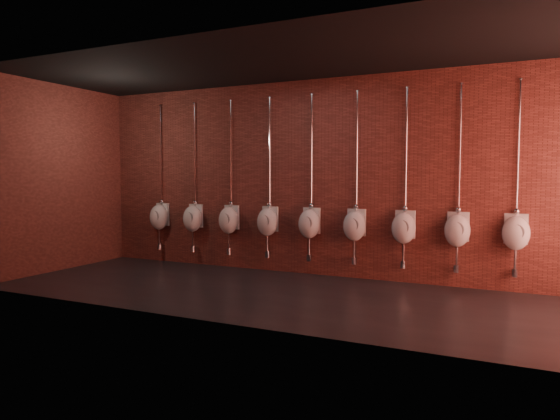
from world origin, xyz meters
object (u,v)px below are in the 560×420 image
at_px(urinal_2, 229,219).
at_px(urinal_3, 268,221).
at_px(urinal_6, 404,227).
at_px(urinal_5, 355,225).
at_px(urinal_1, 193,218).
at_px(urinal_7, 457,229).
at_px(urinal_0, 159,216).
at_px(urinal_8, 516,232).
at_px(urinal_4, 309,223).

distance_m(urinal_2, urinal_3, 0.76).
bearing_deg(urinal_3, urinal_6, 0.00).
height_order(urinal_2, urinal_5, same).
xyz_separation_m(urinal_1, urinal_3, (1.53, 0.00, 0.00)).
relative_size(urinal_2, urinal_7, 1.00).
bearing_deg(urinal_2, urinal_1, 180.00).
bearing_deg(urinal_0, urinal_3, 0.00).
xyz_separation_m(urinal_1, urinal_8, (5.34, 0.00, 0.00)).
bearing_deg(urinal_4, urinal_2, 180.00).
xyz_separation_m(urinal_2, urinal_5, (2.29, 0.00, 0.00)).
height_order(urinal_4, urinal_8, same).
relative_size(urinal_1, urinal_2, 1.00).
relative_size(urinal_7, urinal_8, 1.00).
relative_size(urinal_1, urinal_7, 1.00).
height_order(urinal_0, urinal_2, same).
xyz_separation_m(urinal_5, urinal_6, (0.76, 0.00, 0.00)).
height_order(urinal_4, urinal_6, same).
xyz_separation_m(urinal_0, urinal_8, (6.10, 0.00, 0.00)).
bearing_deg(urinal_2, urinal_6, 0.00).
bearing_deg(urinal_4, urinal_3, 180.00).
height_order(urinal_2, urinal_8, same).
bearing_deg(urinal_3, urinal_5, 0.00).
xyz_separation_m(urinal_0, urinal_4, (3.05, 0.00, 0.00)).
bearing_deg(urinal_1, urinal_7, 0.00).
bearing_deg(urinal_8, urinal_2, 180.00).
bearing_deg(urinal_2, urinal_5, 0.00).
height_order(urinal_3, urinal_5, same).
bearing_deg(urinal_8, urinal_7, 180.00).
height_order(urinal_5, urinal_6, same).
xyz_separation_m(urinal_0, urinal_5, (3.81, 0.00, 0.00)).
xyz_separation_m(urinal_0, urinal_3, (2.29, 0.00, 0.00)).
height_order(urinal_3, urinal_7, same).
height_order(urinal_3, urinal_6, same).
distance_m(urinal_5, urinal_7, 1.53).
relative_size(urinal_0, urinal_7, 1.00).
relative_size(urinal_2, urinal_6, 1.00).
height_order(urinal_4, urinal_5, same).
bearing_deg(urinal_5, urinal_8, 0.00).
relative_size(urinal_2, urinal_5, 1.00).
relative_size(urinal_6, urinal_8, 1.00).
xyz_separation_m(urinal_1, urinal_6, (3.81, 0.00, 0.00)).
distance_m(urinal_1, urinal_4, 2.29).
bearing_deg(urinal_0, urinal_2, 0.00).
bearing_deg(urinal_2, urinal_4, 0.00).
distance_m(urinal_0, urinal_6, 4.58).
relative_size(urinal_0, urinal_2, 1.00).
xyz_separation_m(urinal_0, urinal_7, (5.34, 0.00, 0.00)).
bearing_deg(urinal_8, urinal_6, 180.00).
bearing_deg(urinal_6, urinal_4, 180.00).
height_order(urinal_3, urinal_4, same).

